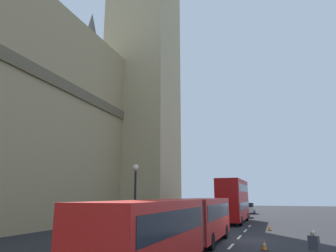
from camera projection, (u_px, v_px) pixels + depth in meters
The scene contains 10 objects.
ground_plane at pixel (237, 240), 21.94m from camera, with size 160.00×160.00×0.00m, color #262628.
lane_centre_marking at pixel (231, 246), 19.13m from camera, with size 29.80×0.16×0.01m.
articulated_bus at pixel (182, 221), 16.54m from camera, with size 17.69×2.54×2.90m.
double_decker_bus at pixel (233, 199), 36.38m from camera, with size 10.97×2.54×4.90m.
sedan_lead at pixel (242, 211), 44.55m from camera, with size 4.40×1.86×1.85m.
sedan_trailing at pixel (249, 208), 53.88m from camera, with size 4.40×1.86×1.85m.
traffic_cone_west at pixel (264, 245), 17.81m from camera, with size 0.36×0.36×0.58m.
traffic_cone_middle at pixel (269, 227), 27.85m from camera, with size 0.36×0.36×0.58m.
street_lamp at pixel (135, 196), 21.58m from camera, with size 0.44×0.44×5.27m.
pedestrian_near_cones at pixel (314, 250), 12.67m from camera, with size 0.40×0.47×1.69m.
Camera 1 is at (-23.54, -2.99, 3.10)m, focal length 32.82 mm.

